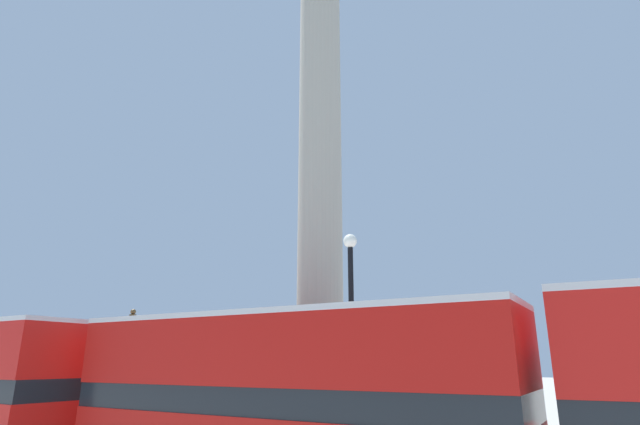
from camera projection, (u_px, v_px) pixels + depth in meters
monument_column at (320, 237)px, 18.04m from camera, size 6.02×6.02×25.75m
bus_b at (281, 402)px, 10.67m from camera, size 10.21×2.97×4.21m
equestrian_statue at (125, 395)px, 24.65m from camera, size 4.49×3.73×5.76m
street_lamp at (352, 358)px, 12.28m from camera, size 0.36×0.36×6.39m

